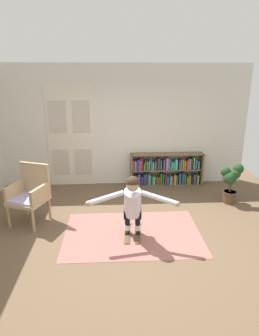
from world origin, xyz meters
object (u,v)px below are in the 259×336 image
object	(u,v)px
wicker_chair	(30,193)
person_skier	(133,202)
bookshelf	(165,171)
potted_plant	(231,180)
skis_pair	(132,231)

from	to	relation	value
wicker_chair	person_skier	distance (m)	1.99
bookshelf	potted_plant	xyz separation A→B (m)	(1.20, -1.14, 0.16)
wicker_chair	potted_plant	xyz separation A→B (m)	(4.03, 0.61, -0.07)
bookshelf	skis_pair	size ratio (longest dim) A/B	2.40
skis_pair	person_skier	bearing A→B (deg)	-93.63
wicker_chair	skis_pair	distance (m)	2.02
bookshelf	skis_pair	world-z (taller)	bookshelf
skis_pair	potted_plant	bearing A→B (deg)	27.86
bookshelf	skis_pair	bearing A→B (deg)	-112.84
skis_pair	wicker_chair	bearing A→B (deg)	164.00
wicker_chair	skis_pair	xyz separation A→B (m)	(1.86, -0.53, -0.56)
bookshelf	potted_plant	world-z (taller)	potted_plant
person_skier	bookshelf	bearing A→B (deg)	68.46
wicker_chair	potted_plant	distance (m)	4.08
person_skier	wicker_chair	bearing A→B (deg)	158.82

